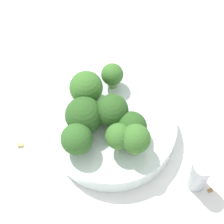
# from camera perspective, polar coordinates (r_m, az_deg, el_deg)

# --- Properties ---
(ground_plane) EXTENTS (3.00, 3.00, 0.00)m
(ground_plane) POSITION_cam_1_polar(r_m,az_deg,el_deg) (0.63, -0.00, -3.28)
(ground_plane) COLOR white
(bowl) EXTENTS (0.21, 0.21, 0.04)m
(bowl) POSITION_cam_1_polar(r_m,az_deg,el_deg) (0.62, -0.00, -2.41)
(bowl) COLOR silver
(bowl) RESTS_ON ground_plane
(broccoli_floret_0) EXTENTS (0.05, 0.05, 0.06)m
(broccoli_floret_0) POSITION_cam_1_polar(r_m,az_deg,el_deg) (0.55, -5.37, -4.16)
(broccoli_floret_0) COLOR #7A9E5B
(broccoli_floret_0) RESTS_ON bowl
(broccoli_floret_1) EXTENTS (0.06, 0.06, 0.06)m
(broccoli_floret_1) POSITION_cam_1_polar(r_m,az_deg,el_deg) (0.57, -4.31, -0.53)
(broccoli_floret_1) COLOR #7A9E5B
(broccoli_floret_1) RESTS_ON bowl
(broccoli_floret_2) EXTENTS (0.05, 0.05, 0.06)m
(broccoli_floret_2) POSITION_cam_1_polar(r_m,az_deg,el_deg) (0.57, 0.16, 0.04)
(broccoli_floret_2) COLOR #7A9E5B
(broccoli_floret_2) RESTS_ON bowl
(broccoli_floret_3) EXTENTS (0.04, 0.04, 0.05)m
(broccoli_floret_3) POSITION_cam_1_polar(r_m,az_deg,el_deg) (0.61, 0.04, 5.65)
(broccoli_floret_3) COLOR #7A9E5B
(broccoli_floret_3) RESTS_ON bowl
(broccoli_floret_4) EXTENTS (0.04, 0.04, 0.06)m
(broccoli_floret_4) POSITION_cam_1_polar(r_m,az_deg,el_deg) (0.55, 0.98, -3.80)
(broccoli_floret_4) COLOR #8EB770
(broccoli_floret_4) RESTS_ON bowl
(broccoli_floret_5) EXTENTS (0.05, 0.05, 0.06)m
(broccoli_floret_5) POSITION_cam_1_polar(r_m,az_deg,el_deg) (0.60, -3.96, 3.70)
(broccoli_floret_5) COLOR #84AD66
(broccoli_floret_5) RESTS_ON bowl
(broccoli_floret_6) EXTENTS (0.05, 0.05, 0.05)m
(broccoli_floret_6) POSITION_cam_1_polar(r_m,az_deg,el_deg) (0.57, 2.96, -2.33)
(broccoli_floret_6) COLOR #8EB770
(broccoli_floret_6) RESTS_ON bowl
(broccoli_floret_7) EXTENTS (0.04, 0.04, 0.06)m
(broccoli_floret_7) POSITION_cam_1_polar(r_m,az_deg,el_deg) (0.55, 3.66, -4.18)
(broccoli_floret_7) COLOR #84AD66
(broccoli_floret_7) RESTS_ON bowl
(pepper_shaker) EXTENTS (0.03, 0.03, 0.07)m
(pepper_shaker) POSITION_cam_1_polar(r_m,az_deg,el_deg) (0.58, 13.14, -9.29)
(pepper_shaker) COLOR #B2B7BC
(pepper_shaker) RESTS_ON ground_plane
(almond_crumb_0) EXTENTS (0.01, 0.01, 0.01)m
(almond_crumb_0) POSITION_cam_1_polar(r_m,az_deg,el_deg) (0.64, -13.85, -4.81)
(almond_crumb_0) COLOR tan
(almond_crumb_0) RESTS_ON ground_plane
(almond_crumb_1) EXTENTS (0.01, 0.01, 0.01)m
(almond_crumb_1) POSITION_cam_1_polar(r_m,az_deg,el_deg) (0.61, 14.77, -11.41)
(almond_crumb_1) COLOR olive
(almond_crumb_1) RESTS_ON ground_plane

